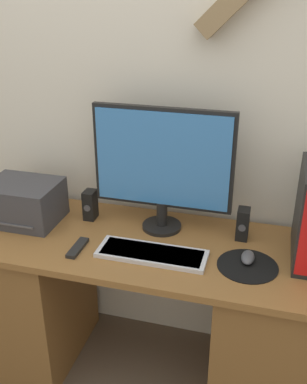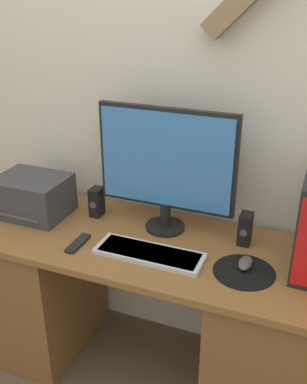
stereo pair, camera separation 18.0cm
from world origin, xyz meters
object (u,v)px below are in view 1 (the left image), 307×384
at_px(monitor, 163,163).
at_px(speaker_right, 243,224).
at_px(mouse, 248,257).
at_px(keyboard, 152,254).
at_px(remote_control, 78,248).
at_px(printer, 24,202).
at_px(speaker_left, 90,205).

distance_m(monitor, speaker_right, 0.43).
height_order(monitor, mouse, monitor).
height_order(monitor, keyboard, monitor).
bearing_deg(speaker_right, remote_control, -156.89).
xyz_separation_m(monitor, speaker_right, (0.36, 0.00, -0.24)).
xyz_separation_m(monitor, keyboard, (0.02, -0.24, -0.30)).
height_order(keyboard, printer, printer).
distance_m(keyboard, mouse, 0.38).
xyz_separation_m(printer, remote_control, (0.34, -0.17, -0.08)).
bearing_deg(keyboard, remote_control, -173.06).
distance_m(keyboard, speaker_right, 0.42).
relative_size(monitor, speaker_left, 4.37).
bearing_deg(speaker_left, keyboard, -32.48).
bearing_deg(remote_control, speaker_left, 101.16).
height_order(keyboard, mouse, mouse).
relative_size(printer, speaker_right, 2.34).
height_order(printer, remote_control, printer).
bearing_deg(keyboard, speaker_right, 35.27).
height_order(speaker_right, remote_control, speaker_right).
xyz_separation_m(keyboard, speaker_left, (-0.36, 0.23, 0.06)).
xyz_separation_m(keyboard, remote_control, (-0.31, -0.04, -0.00)).
xyz_separation_m(mouse, speaker_right, (-0.04, 0.18, 0.05)).
distance_m(speaker_left, remote_control, 0.28).
relative_size(mouse, printer, 0.30).
distance_m(printer, remote_control, 0.39).
bearing_deg(mouse, speaker_right, 102.84).
bearing_deg(monitor, keyboard, -85.28).
height_order(keyboard, speaker_left, speaker_left).
xyz_separation_m(speaker_left, remote_control, (0.05, -0.27, -0.06)).
xyz_separation_m(monitor, remote_control, (-0.29, -0.27, -0.30)).
distance_m(mouse, printer, 1.03).
xyz_separation_m(printer, speaker_left, (0.29, 0.10, -0.02)).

